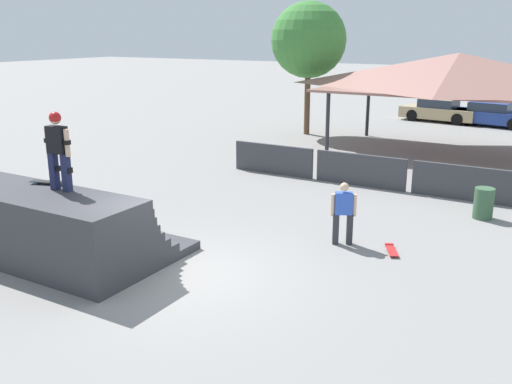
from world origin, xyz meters
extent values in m
plane|color=gray|center=(0.00, 0.00, 0.00)|extent=(160.00, 160.00, 0.00)
cube|color=#38383D|center=(-3.01, -0.17, 0.10)|extent=(4.97, 3.24, 0.20)
cube|color=#38383D|center=(-3.01, -0.56, 0.30)|extent=(4.97, 2.47, 0.20)
cube|color=#38383D|center=(-3.01, -0.70, 0.50)|extent=(4.97, 2.19, 0.20)
cube|color=#38383D|center=(-3.01, -0.80, 0.70)|extent=(4.97, 2.00, 0.20)
cube|color=#38383D|center=(-3.01, -0.87, 0.90)|extent=(4.97, 1.86, 0.20)
cube|color=#38383D|center=(-3.01, -0.91, 1.10)|extent=(4.97, 1.76, 0.20)
cube|color=#38383D|center=(-3.01, -0.95, 1.30)|extent=(4.97, 1.69, 0.20)
cube|color=#38383D|center=(-3.01, -0.97, 1.50)|extent=(4.97, 1.66, 0.20)
cylinder|color=silver|center=(-3.01, -0.15, 1.57)|extent=(4.87, 0.07, 0.07)
cube|color=#1E2347|center=(-2.52, -0.55, 2.01)|extent=(0.16, 0.16, 0.82)
cube|color=black|center=(-2.52, -0.52, 2.06)|extent=(0.20, 0.15, 0.12)
cube|color=#1E2347|center=(-2.88, -0.57, 2.01)|extent=(0.16, 0.16, 0.82)
cube|color=black|center=(-2.88, -0.54, 2.06)|extent=(0.20, 0.15, 0.12)
cube|color=black|center=(-2.70, -0.56, 2.71)|extent=(0.46, 0.25, 0.58)
cylinder|color=beige|center=(-2.42, -0.55, 2.66)|extent=(0.12, 0.12, 0.58)
cylinder|color=black|center=(-2.42, -0.55, 2.67)|extent=(0.17, 0.17, 0.09)
cylinder|color=beige|center=(-2.98, -0.58, 2.66)|extent=(0.12, 0.12, 0.58)
cylinder|color=black|center=(-2.98, -0.58, 2.67)|extent=(0.17, 0.17, 0.09)
sphere|color=beige|center=(-2.70, -0.56, 3.15)|extent=(0.23, 0.23, 0.23)
sphere|color=#B21919|center=(-2.70, -0.56, 3.17)|extent=(0.25, 0.25, 0.25)
cylinder|color=blue|center=(-3.17, -0.24, 1.63)|extent=(0.06, 0.05, 0.05)
cylinder|color=blue|center=(-3.13, -0.37, 1.63)|extent=(0.06, 0.05, 0.05)
cylinder|color=blue|center=(-3.63, -0.39, 1.63)|extent=(0.06, 0.05, 0.05)
cylinder|color=blue|center=(-3.58, -0.53, 1.63)|extent=(0.06, 0.05, 0.05)
cube|color=black|center=(-3.38, -0.38, 1.66)|extent=(0.80, 0.44, 0.02)
cube|color=black|center=(-3.04, -0.26, 1.68)|extent=(0.15, 0.22, 0.02)
cube|color=#2D2D33|center=(2.08, 3.36, 0.37)|extent=(0.19, 0.19, 0.75)
cube|color=#2D2D33|center=(2.37, 3.51, 0.37)|extent=(0.19, 0.19, 0.75)
cube|color=blue|center=(2.22, 3.43, 1.02)|extent=(0.45, 0.37, 0.53)
cylinder|color=beige|center=(2.00, 3.32, 0.97)|extent=(0.13, 0.13, 0.53)
cylinder|color=beige|center=(2.45, 3.55, 0.97)|extent=(0.13, 0.13, 0.53)
sphere|color=beige|center=(2.22, 3.43, 1.42)|extent=(0.21, 0.21, 0.21)
cylinder|color=silver|center=(3.25, 3.66, 0.03)|extent=(0.05, 0.06, 0.05)
cylinder|color=silver|center=(3.38, 3.72, 0.03)|extent=(0.05, 0.06, 0.05)
cylinder|color=silver|center=(3.47, 3.24, 0.03)|extent=(0.05, 0.06, 0.05)
cylinder|color=silver|center=(3.59, 3.31, 0.03)|extent=(0.05, 0.06, 0.05)
cube|color=#B22323|center=(3.42, 3.48, 0.06)|extent=(0.52, 0.76, 0.02)
cube|color=#B22323|center=(3.26, 3.79, 0.08)|extent=(0.22, 0.17, 0.02)
cube|color=#3D3D42|center=(-2.60, 8.78, 0.53)|extent=(3.07, 0.12, 1.05)
cube|color=#3D3D42|center=(0.67, 8.78, 0.53)|extent=(3.07, 0.12, 1.05)
cube|color=#3D3D42|center=(3.93, 8.78, 0.53)|extent=(3.07, 0.12, 1.05)
cylinder|color=#2D2D33|center=(-2.38, 13.03, 1.27)|extent=(0.16, 0.16, 2.54)
cylinder|color=#2D2D33|center=(-2.38, 17.89, 1.27)|extent=(0.16, 0.16, 2.54)
cube|color=#9E6B60|center=(2.14, 15.46, 2.59)|extent=(10.64, 5.71, 0.10)
pyramid|color=#9E6B60|center=(2.14, 15.46, 3.37)|extent=(10.42, 5.60, 1.47)
cylinder|color=brown|center=(-5.13, 16.85, 1.62)|extent=(0.28, 0.28, 3.24)
sphere|color=#3D7F38|center=(-5.13, 16.85, 4.54)|extent=(3.60, 3.60, 3.60)
cylinder|color=#385B3D|center=(4.78, 7.20, 0.42)|extent=(0.52, 0.52, 0.85)
cube|color=tan|center=(-0.43, 24.46, 0.48)|extent=(4.41, 2.27, 0.62)
cube|color=#283342|center=(-0.54, 24.47, 1.02)|extent=(2.13, 1.71, 0.46)
cube|color=tan|center=(-0.54, 24.47, 1.25)|extent=(2.03, 1.66, 0.04)
cylinder|color=black|center=(0.95, 25.09, 0.32)|extent=(0.66, 0.28, 0.64)
cylinder|color=black|center=(0.75, 23.50, 0.32)|extent=(0.66, 0.28, 0.64)
cylinder|color=black|center=(-1.60, 25.42, 0.32)|extent=(0.66, 0.28, 0.64)
cylinder|color=black|center=(-1.81, 23.83, 0.32)|extent=(0.66, 0.28, 0.64)
cube|color=navy|center=(2.41, 24.23, 0.48)|extent=(4.70, 2.47, 0.62)
cube|color=#283342|center=(2.30, 24.25, 1.02)|extent=(2.29, 1.80, 0.46)
cube|color=navy|center=(2.30, 24.25, 1.25)|extent=(2.19, 1.75, 0.04)
cylinder|color=black|center=(1.20, 25.25, 0.32)|extent=(0.66, 0.30, 0.64)
cylinder|color=black|center=(0.93, 23.66, 0.32)|extent=(0.66, 0.30, 0.64)
camera|label=1|loc=(6.93, -8.67, 4.90)|focal=40.00mm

